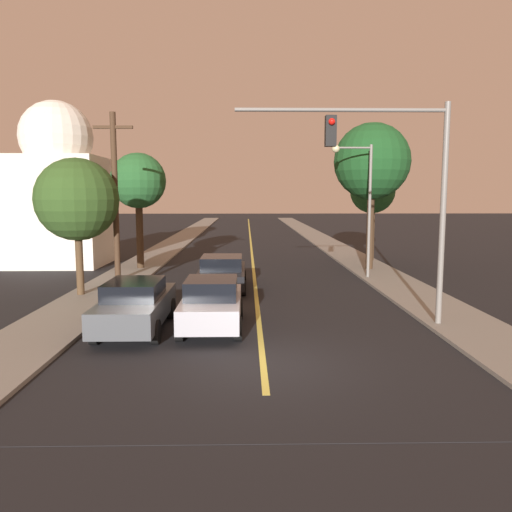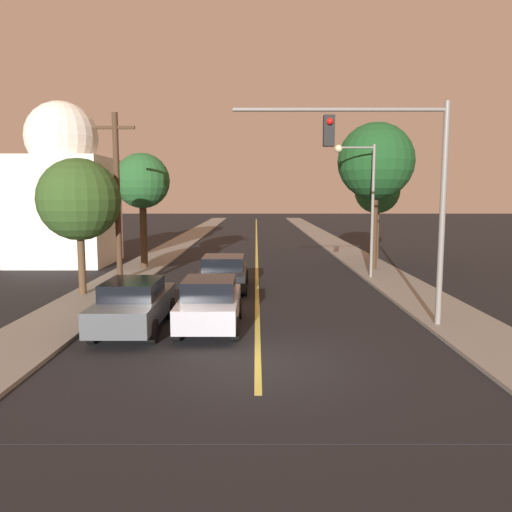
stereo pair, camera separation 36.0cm
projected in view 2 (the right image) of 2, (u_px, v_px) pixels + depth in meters
The scene contains 15 objects.
ground_plane at pixel (257, 363), 12.16m from camera, with size 200.00×200.00×0.00m, color black.
road_surface at pixel (255, 238), 47.89m from camera, with size 10.36×80.00×0.01m.
sidewalk_left at pixel (189, 237), 47.87m from camera, with size 2.50×80.00×0.12m.
sidewalk_right at pixel (322, 237), 47.90m from camera, with size 2.50×80.00×0.12m.
car_near_lane_front at pixel (209, 303), 15.17m from camera, with size 1.86×4.15×1.59m.
car_near_lane_second at pixel (223, 272), 21.61m from camera, with size 2.08×4.62×1.48m.
car_outer_lane_front at pixel (133, 304), 15.05m from camera, with size 1.88×4.64×1.56m.
traffic_signal_mast at pixel (393, 173), 14.87m from camera, with size 6.40×0.42×6.70m.
streetlamp_right at pixel (362, 191), 23.70m from camera, with size 1.93×0.36×6.33m.
utility_pole_left at pixel (116, 199), 20.58m from camera, with size 1.60×0.24×7.29m.
tree_left_near at pixel (78, 200), 19.68m from camera, with size 3.25×3.25×5.41m.
tree_left_far at pixel (141, 182), 26.84m from camera, with size 2.97×2.97×6.21m.
tree_right_near at pixel (375, 162), 26.20m from camera, with size 4.02×4.02×7.74m.
tree_right_far at pixel (376, 192), 29.87m from camera, with size 2.69×2.69×5.56m.
domed_building_left at pixel (63, 191), 29.29m from camera, with size 5.34×5.34×9.46m.
Camera 2 is at (-0.05, -11.75, 4.07)m, focal length 35.00 mm.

